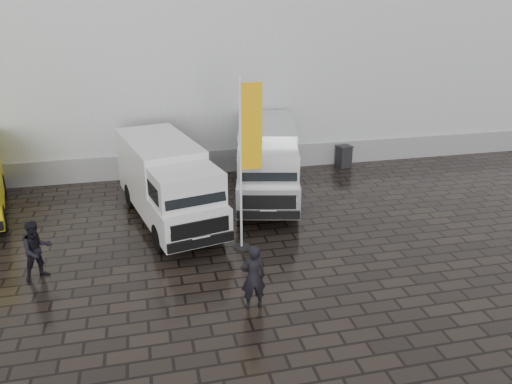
# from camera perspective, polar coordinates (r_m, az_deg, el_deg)

# --- Properties ---
(ground) EXTENTS (120.00, 120.00, 0.00)m
(ground) POSITION_cam_1_polar(r_m,az_deg,el_deg) (14.73, 0.46, -7.59)
(ground) COLOR black
(ground) RESTS_ON ground
(exhibition_hall) EXTENTS (44.00, 16.00, 12.00)m
(exhibition_hall) POSITION_cam_1_polar(r_m,az_deg,el_deg) (28.99, -3.25, 19.09)
(exhibition_hall) COLOR silver
(exhibition_hall) RESTS_ON ground
(hall_plinth) EXTENTS (44.00, 0.15, 1.00)m
(hall_plinth) POSITION_cam_1_polar(r_m,az_deg,el_deg) (22.10, 0.69, 3.90)
(hall_plinth) COLOR gray
(hall_plinth) RESTS_ON ground
(van_white) EXTENTS (3.35, 6.43, 2.66)m
(van_white) POSITION_cam_1_polar(r_m,az_deg,el_deg) (16.83, -10.01, 0.85)
(van_white) COLOR white
(van_white) RESTS_ON ground
(van_silver) EXTENTS (3.45, 6.55, 2.70)m
(van_silver) POSITION_cam_1_polar(r_m,az_deg,el_deg) (18.70, 1.23, 3.35)
(van_silver) COLOR silver
(van_silver) RESTS_ON ground
(flagpole) EXTENTS (0.88, 0.50, 5.19)m
(flagpole) POSITION_cam_1_polar(r_m,az_deg,el_deg) (14.29, -1.06, 4.18)
(flagpole) COLOR black
(flagpole) RESTS_ON ground
(wheelie_bin) EXTENTS (0.67, 0.67, 0.96)m
(wheelie_bin) POSITION_cam_1_polar(r_m,az_deg,el_deg) (22.77, 10.01, 4.04)
(wheelie_bin) COLOR black
(wheelie_bin) RESTS_ON ground
(person_front) EXTENTS (0.62, 0.42, 1.69)m
(person_front) POSITION_cam_1_polar(r_m,az_deg,el_deg) (12.19, -0.32, -9.69)
(person_front) COLOR black
(person_front) RESTS_ON ground
(person_tent) EXTENTS (1.02, 0.95, 1.67)m
(person_tent) POSITION_cam_1_polar(r_m,az_deg,el_deg) (14.64, -23.76, -6.08)
(person_tent) COLOR black
(person_tent) RESTS_ON ground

